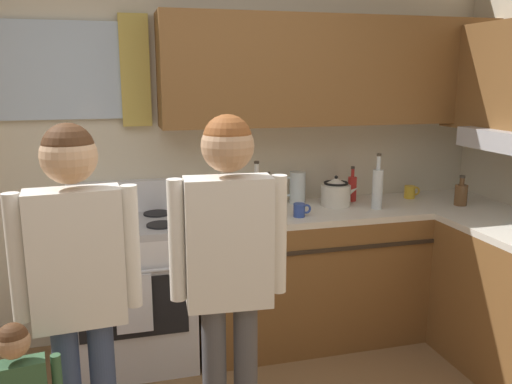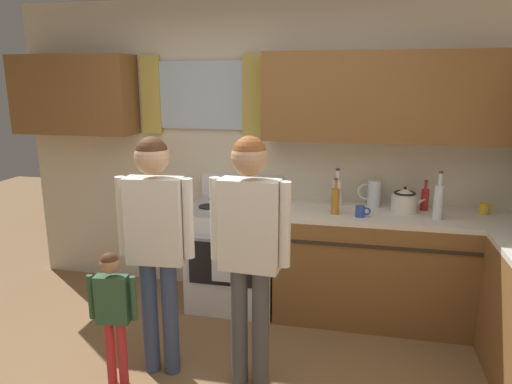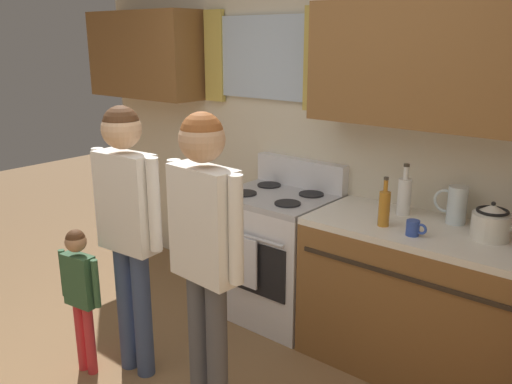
% 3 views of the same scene
% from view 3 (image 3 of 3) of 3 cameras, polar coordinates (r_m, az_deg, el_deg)
% --- Properties ---
extents(back_wall_unit, '(4.60, 0.42, 2.60)m').
position_cam_3_polar(back_wall_unit, '(3.58, 8.95, 9.01)').
color(back_wall_unit, beige).
rests_on(back_wall_unit, ground).
extents(stove_oven, '(0.73, 0.67, 1.10)m').
position_cam_3_polar(stove_oven, '(3.79, 2.31, -6.54)').
color(stove_oven, silver).
rests_on(stove_oven, ground).
extents(bottle_oil_amber, '(0.06, 0.06, 0.29)m').
position_cam_3_polar(bottle_oil_amber, '(3.09, 13.54, -1.62)').
color(bottle_oil_amber, '#B27223').
rests_on(bottle_oil_amber, kitchen_counter_run).
extents(bottle_milk_white, '(0.08, 0.08, 0.31)m').
position_cam_3_polar(bottle_milk_white, '(3.32, 15.56, -0.35)').
color(bottle_milk_white, white).
rests_on(bottle_milk_white, kitchen_counter_run).
extents(mug_cobalt_blue, '(0.11, 0.07, 0.08)m').
position_cam_3_polar(mug_cobalt_blue, '(3.00, 16.49, -3.71)').
color(mug_cobalt_blue, '#2D479E').
rests_on(mug_cobalt_blue, kitchen_counter_run).
extents(stovetop_kettle, '(0.27, 0.20, 0.21)m').
position_cam_3_polar(stovetop_kettle, '(3.08, 23.86, -2.93)').
color(stovetop_kettle, silver).
rests_on(stovetop_kettle, kitchen_counter_run).
extents(water_pitcher, '(0.19, 0.11, 0.22)m').
position_cam_3_polar(water_pitcher, '(3.26, 20.57, -1.27)').
color(water_pitcher, silver).
rests_on(water_pitcher, kitchen_counter_run).
extents(adult_holding_child, '(0.49, 0.22, 1.59)m').
position_cam_3_polar(adult_holding_child, '(3.04, -13.58, -2.11)').
color(adult_holding_child, '#38476B').
rests_on(adult_holding_child, ground).
extents(adult_in_plaid, '(0.50, 0.22, 1.61)m').
position_cam_3_polar(adult_in_plaid, '(2.59, -5.50, -4.66)').
color(adult_in_plaid, '#4C4C51').
rests_on(adult_in_plaid, ground).
extents(small_child, '(0.31, 0.12, 0.90)m').
position_cam_3_polar(small_child, '(3.26, -18.28, -9.42)').
color(small_child, red).
rests_on(small_child, ground).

